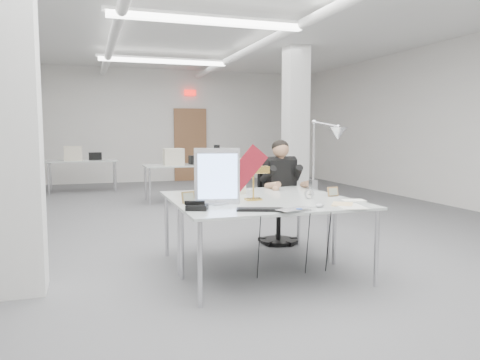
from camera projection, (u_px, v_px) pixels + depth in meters
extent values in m
cube|color=#57575A|center=(211.00, 231.00, 6.85)|extent=(10.00, 14.00, 0.02)
cube|color=white|center=(209.00, 4.00, 6.51)|extent=(10.00, 14.00, 0.02)
cube|color=silver|center=(148.00, 126.00, 13.30)|extent=(10.00, 0.02, 3.20)
cube|color=white|center=(12.00, 114.00, 4.08)|extent=(0.45, 0.45, 3.20)
cube|color=white|center=(295.00, 124.00, 9.82)|extent=(0.45, 0.45, 3.20)
cube|color=brown|center=(190.00, 145.00, 13.67)|extent=(0.95, 0.08, 2.10)
cube|color=red|center=(190.00, 93.00, 13.47)|extent=(0.32, 0.06, 0.16)
cylinder|color=silver|center=(121.00, 11.00, 6.16)|extent=(0.16, 13.60, 0.16)
cylinder|color=silver|center=(300.00, 25.00, 6.97)|extent=(0.16, 13.60, 0.16)
cube|color=white|center=(209.00, 21.00, 6.54)|extent=(2.80, 0.14, 0.08)
cube|color=white|center=(164.00, 61.00, 10.32)|extent=(2.80, 0.14, 0.08)
cube|color=silver|center=(277.00, 206.00, 4.41)|extent=(1.80, 0.90, 0.02)
cube|color=silver|center=(246.00, 194.00, 5.26)|extent=(1.80, 0.90, 0.02)
cube|color=silver|center=(183.00, 165.00, 9.67)|extent=(1.60, 0.80, 0.02)
cube|color=silver|center=(82.00, 161.00, 11.13)|extent=(1.60, 0.80, 0.02)
cube|color=gray|center=(13.00, 164.00, 11.98)|extent=(0.45, 0.55, 1.20)
cube|color=silver|center=(217.00, 176.00, 4.44)|extent=(0.43, 0.13, 0.54)
cube|color=maroon|center=(245.00, 170.00, 4.49)|extent=(0.46, 0.07, 0.50)
cube|color=black|center=(260.00, 210.00, 4.10)|extent=(0.43, 0.27, 0.02)
imported|color=#B4B5B9|center=(299.00, 211.00, 4.02)|extent=(0.42, 0.35, 0.03)
ellipsoid|color=#ABAAAF|center=(320.00, 206.00, 4.27)|extent=(0.10, 0.08, 0.03)
cube|color=black|center=(197.00, 207.00, 4.14)|extent=(0.24, 0.22, 0.05)
cube|color=olive|center=(188.00, 197.00, 4.53)|extent=(0.15, 0.08, 0.11)
cube|color=#AA7B49|center=(333.00, 192.00, 5.00)|extent=(0.13, 0.04, 0.10)
cylinder|color=#A7A7AB|center=(309.00, 194.00, 4.81)|extent=(0.10, 0.06, 0.10)
cube|color=silver|center=(351.00, 207.00, 4.30)|extent=(0.29, 0.37, 0.01)
cube|color=#D8B881|center=(342.00, 204.00, 4.44)|extent=(0.30, 0.32, 0.01)
cube|color=white|center=(354.00, 200.00, 4.69)|extent=(0.24, 0.19, 0.01)
cube|color=beige|center=(222.00, 176.00, 5.23)|extent=(0.46, 0.44, 0.39)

